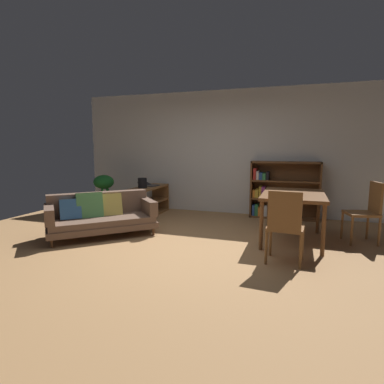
{
  "coord_description": "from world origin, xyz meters",
  "views": [
    {
      "loc": [
        1.57,
        -4.17,
        1.47
      ],
      "look_at": [
        0.01,
        0.43,
        0.77
      ],
      "focal_mm": 29.22,
      "sensor_mm": 36.0,
      "label": 1
    }
  ],
  "objects_px": {
    "potted_floor_plant": "(104,189)",
    "dining_chair_near": "(285,223)",
    "media_console": "(148,201)",
    "dining_chair_far": "(367,209)",
    "dining_table": "(293,198)",
    "desk_speaker": "(142,183)",
    "fabric_couch": "(100,215)",
    "bookshelf": "(280,191)",
    "open_laptop": "(149,185)"
  },
  "relations": [
    {
      "from": "potted_floor_plant",
      "to": "dining_chair_near",
      "type": "relative_size",
      "value": 0.91
    },
    {
      "from": "media_console",
      "to": "dining_chair_far",
      "type": "bearing_deg",
      "value": -9.94
    },
    {
      "from": "dining_chair_near",
      "to": "dining_table",
      "type": "bearing_deg",
      "value": 86.02
    },
    {
      "from": "media_console",
      "to": "desk_speaker",
      "type": "distance_m",
      "value": 0.47
    },
    {
      "from": "dining_chair_near",
      "to": "fabric_couch",
      "type": "bearing_deg",
      "value": 172.66
    },
    {
      "from": "media_console",
      "to": "dining_chair_near",
      "type": "relative_size",
      "value": 1.38
    },
    {
      "from": "fabric_couch",
      "to": "desk_speaker",
      "type": "relative_size",
      "value": 8.5
    },
    {
      "from": "dining_table",
      "to": "bookshelf",
      "type": "relative_size",
      "value": 0.95
    },
    {
      "from": "fabric_couch",
      "to": "dining_chair_near",
      "type": "distance_m",
      "value": 3.02
    },
    {
      "from": "dining_table",
      "to": "bookshelf",
      "type": "xyz_separation_m",
      "value": [
        -0.29,
        1.64,
        -0.12
      ]
    },
    {
      "from": "potted_floor_plant",
      "to": "bookshelf",
      "type": "bearing_deg",
      "value": 11.59
    },
    {
      "from": "fabric_couch",
      "to": "dining_chair_far",
      "type": "distance_m",
      "value": 4.26
    },
    {
      "from": "open_laptop",
      "to": "dining_table",
      "type": "relative_size",
      "value": 0.33
    },
    {
      "from": "fabric_couch",
      "to": "media_console",
      "type": "xyz_separation_m",
      "value": [
        0.06,
        1.67,
        -0.04
      ]
    },
    {
      "from": "dining_chair_far",
      "to": "bookshelf",
      "type": "xyz_separation_m",
      "value": [
        -1.37,
        1.37,
        0.05
      ]
    },
    {
      "from": "media_console",
      "to": "fabric_couch",
      "type": "bearing_deg",
      "value": -92.14
    },
    {
      "from": "media_console",
      "to": "potted_floor_plant",
      "type": "xyz_separation_m",
      "value": [
        -1.04,
        -0.11,
        0.23
      ]
    },
    {
      "from": "desk_speaker",
      "to": "dining_chair_near",
      "type": "height_order",
      "value": "dining_chair_near"
    },
    {
      "from": "potted_floor_plant",
      "to": "dining_table",
      "type": "relative_size",
      "value": 0.65
    },
    {
      "from": "fabric_couch",
      "to": "dining_chair_far",
      "type": "bearing_deg",
      "value": 12.98
    },
    {
      "from": "fabric_couch",
      "to": "dining_chair_far",
      "type": "xyz_separation_m",
      "value": [
        4.14,
        0.95,
        0.18
      ]
    },
    {
      "from": "open_laptop",
      "to": "desk_speaker",
      "type": "relative_size",
      "value": 2.1
    },
    {
      "from": "potted_floor_plant",
      "to": "dining_chair_far",
      "type": "distance_m",
      "value": 5.15
    },
    {
      "from": "dining_chair_near",
      "to": "desk_speaker",
      "type": "bearing_deg",
      "value": 147.92
    },
    {
      "from": "media_console",
      "to": "dining_chair_far",
      "type": "height_order",
      "value": "dining_chair_far"
    },
    {
      "from": "open_laptop",
      "to": "desk_speaker",
      "type": "xyz_separation_m",
      "value": [
        0.01,
        -0.35,
        0.08
      ]
    },
    {
      "from": "dining_chair_far",
      "to": "desk_speaker",
      "type": "bearing_deg",
      "value": 172.89
    },
    {
      "from": "dining_chair_near",
      "to": "dining_chair_far",
      "type": "xyz_separation_m",
      "value": [
        1.15,
        1.34,
        -0.0
      ]
    },
    {
      "from": "fabric_couch",
      "to": "open_laptop",
      "type": "relative_size",
      "value": 4.05
    },
    {
      "from": "media_console",
      "to": "potted_floor_plant",
      "type": "relative_size",
      "value": 1.52
    },
    {
      "from": "media_console",
      "to": "open_laptop",
      "type": "relative_size",
      "value": 2.99
    },
    {
      "from": "fabric_couch",
      "to": "desk_speaker",
      "type": "height_order",
      "value": "desk_speaker"
    },
    {
      "from": "desk_speaker",
      "to": "dining_chair_near",
      "type": "xyz_separation_m",
      "value": [
        2.96,
        -1.85,
        -0.2
      ]
    },
    {
      "from": "fabric_couch",
      "to": "open_laptop",
      "type": "bearing_deg",
      "value": 89.26
    },
    {
      "from": "dining_table",
      "to": "dining_chair_far",
      "type": "relative_size",
      "value": 1.38
    },
    {
      "from": "dining_chair_near",
      "to": "bookshelf",
      "type": "relative_size",
      "value": 0.68
    },
    {
      "from": "media_console",
      "to": "open_laptop",
      "type": "height_order",
      "value": "open_laptop"
    },
    {
      "from": "desk_speaker",
      "to": "dining_table",
      "type": "height_order",
      "value": "desk_speaker"
    },
    {
      "from": "media_console",
      "to": "bookshelf",
      "type": "height_order",
      "value": "bookshelf"
    },
    {
      "from": "dining_chair_far",
      "to": "bookshelf",
      "type": "distance_m",
      "value": 1.94
    },
    {
      "from": "fabric_couch",
      "to": "media_console",
      "type": "distance_m",
      "value": 1.67
    },
    {
      "from": "open_laptop",
      "to": "dining_chair_far",
      "type": "bearing_deg",
      "value": -11.84
    },
    {
      "from": "open_laptop",
      "to": "dining_chair_near",
      "type": "height_order",
      "value": "dining_chair_near"
    },
    {
      "from": "fabric_couch",
      "to": "media_console",
      "type": "height_order",
      "value": "fabric_couch"
    },
    {
      "from": "fabric_couch",
      "to": "bookshelf",
      "type": "bearing_deg",
      "value": 40.02
    },
    {
      "from": "fabric_couch",
      "to": "dining_table",
      "type": "xyz_separation_m",
      "value": [
        3.06,
        0.68,
        0.34
      ]
    },
    {
      "from": "media_console",
      "to": "dining_chair_near",
      "type": "xyz_separation_m",
      "value": [
        2.93,
        -2.06,
        0.22
      ]
    },
    {
      "from": "bookshelf",
      "to": "dining_chair_far",
      "type": "bearing_deg",
      "value": -45.04
    },
    {
      "from": "dining_table",
      "to": "dining_chair_near",
      "type": "xyz_separation_m",
      "value": [
        -0.07,
        -1.07,
        -0.16
      ]
    },
    {
      "from": "dining_chair_near",
      "to": "bookshelf",
      "type": "bearing_deg",
      "value": 94.6
    }
  ]
}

